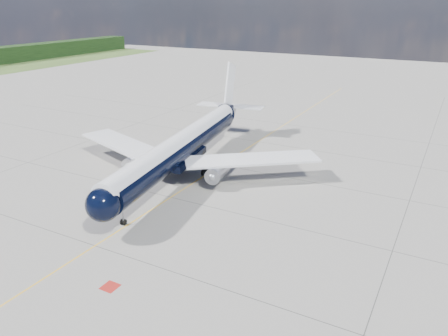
{
  "coord_description": "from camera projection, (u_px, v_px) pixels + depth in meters",
  "views": [
    {
      "loc": [
        33.56,
        -35.98,
        26.03
      ],
      "look_at": [
        6.07,
        14.67,
        4.0
      ],
      "focal_mm": 35.0,
      "sensor_mm": 36.0,
      "label": 1
    }
  ],
  "objects": [
    {
      "name": "ground",
      "position": [
        235.0,
        156.0,
        78.42
      ],
      "size": [
        320.0,
        320.0,
        0.0
      ],
      "primitive_type": "plane",
      "color": "gray",
      "rests_on": "ground"
    },
    {
      "name": "red_marking",
      "position": [
        110.0,
        287.0,
        42.55
      ],
      "size": [
        1.6,
        1.6,
        0.01
      ],
      "primitive_type": "cube",
      "color": "maroon",
      "rests_on": "ground"
    },
    {
      "name": "taxiway_centerline",
      "position": [
        222.0,
        165.0,
        74.31
      ],
      "size": [
        0.16,
        160.0,
        0.01
      ],
      "primitive_type": "cube",
      "color": "#F7B20D",
      "rests_on": "ground"
    },
    {
      "name": "main_airliner",
      "position": [
        184.0,
        145.0,
        69.48
      ],
      "size": [
        42.24,
        51.92,
        15.05
      ],
      "rotation": [
        0.0,
        0.0,
        0.16
      ],
      "color": "black",
      "rests_on": "ground"
    }
  ]
}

